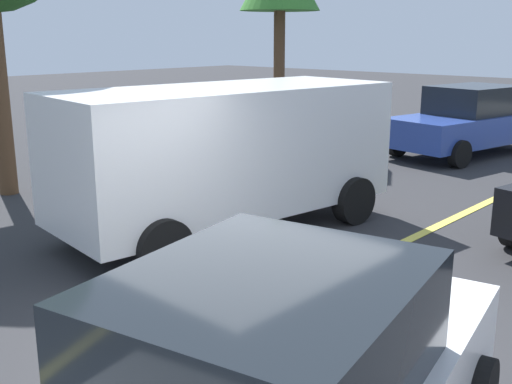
% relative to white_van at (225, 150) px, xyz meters
% --- Properties ---
extents(ground_plane, '(80.00, 80.00, 0.00)m').
position_rel_white_van_xyz_m(ground_plane, '(-2.17, -2.31, -1.27)').
color(ground_plane, '#2D2D30').
extents(lane_marking_centre, '(28.00, 0.16, 0.01)m').
position_rel_white_van_xyz_m(lane_marking_centre, '(0.83, -2.31, -1.26)').
color(lane_marking_centre, '#E0D14C').
extents(white_van, '(5.42, 2.80, 2.20)m').
position_rel_white_van_xyz_m(white_van, '(0.00, 0.00, 0.00)').
color(white_van, white).
rests_on(white_van, ground_plane).
extents(car_blue_approaching, '(4.77, 2.65, 1.71)m').
position_rel_white_van_xyz_m(car_blue_approaching, '(8.57, -0.01, -0.42)').
color(car_blue_approaching, '#2D479E').
rests_on(car_blue_approaching, ground_plane).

